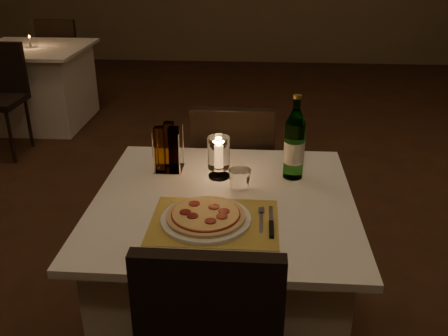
# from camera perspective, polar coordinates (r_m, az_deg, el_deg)

# --- Properties ---
(floor) EXTENTS (8.00, 10.00, 0.02)m
(floor) POSITION_cam_1_polar(r_m,az_deg,el_deg) (2.91, 0.75, -10.09)
(floor) COLOR #412414
(floor) RESTS_ON ground
(main_table) EXTENTS (1.00, 1.00, 0.74)m
(main_table) POSITION_cam_1_polar(r_m,az_deg,el_deg) (2.12, -0.04, -12.23)
(main_table) COLOR white
(main_table) RESTS_ON ground
(chair_far) EXTENTS (0.42, 0.42, 0.90)m
(chair_far) POSITION_cam_1_polar(r_m,az_deg,el_deg) (2.65, 1.06, 0.13)
(chair_far) COLOR black
(chair_far) RESTS_ON ground
(placemat) EXTENTS (0.45, 0.34, 0.00)m
(placemat) POSITION_cam_1_polar(r_m,az_deg,el_deg) (1.77, -1.11, -6.15)
(placemat) COLOR gold
(placemat) RESTS_ON main_table
(plate) EXTENTS (0.32, 0.32, 0.01)m
(plate) POSITION_cam_1_polar(r_m,az_deg,el_deg) (1.77, -2.08, -5.86)
(plate) COLOR white
(plate) RESTS_ON placemat
(pizza) EXTENTS (0.28, 0.28, 0.02)m
(pizza) POSITION_cam_1_polar(r_m,az_deg,el_deg) (1.76, -2.09, -5.41)
(pizza) COLOR #D8B77F
(pizza) RESTS_ON plate
(fork) EXTENTS (0.02, 0.18, 0.00)m
(fork) POSITION_cam_1_polar(r_m,az_deg,el_deg) (1.79, 4.27, -5.67)
(fork) COLOR silver
(fork) RESTS_ON placemat
(knife) EXTENTS (0.02, 0.22, 0.01)m
(knife) POSITION_cam_1_polar(r_m,az_deg,el_deg) (1.74, 5.43, -6.62)
(knife) COLOR black
(knife) RESTS_ON placemat
(tumbler) EXTENTS (0.09, 0.09, 0.09)m
(tumbler) POSITION_cam_1_polar(r_m,az_deg,el_deg) (1.97, 1.80, -1.39)
(tumbler) COLOR white
(tumbler) RESTS_ON main_table
(water_bottle) EXTENTS (0.09, 0.09, 0.35)m
(water_bottle) POSITION_cam_1_polar(r_m,az_deg,el_deg) (2.06, 8.05, 2.60)
(water_bottle) COLOR #68B15F
(water_bottle) RESTS_ON main_table
(hurricane_candle) EXTENTS (0.09, 0.09, 0.18)m
(hurricane_candle) POSITION_cam_1_polar(r_m,az_deg,el_deg) (2.05, -0.61, 1.61)
(hurricane_candle) COLOR white
(hurricane_candle) RESTS_ON main_table
(cruet_caddy) EXTENTS (0.12, 0.12, 0.21)m
(cruet_caddy) POSITION_cam_1_polar(r_m,az_deg,el_deg) (2.13, -6.43, 2.10)
(cruet_caddy) COLOR white
(cruet_caddy) RESTS_ON main_table
(neighbor_table_left) EXTENTS (1.00, 1.00, 0.74)m
(neighbor_table_left) POSITION_cam_1_polar(r_m,az_deg,el_deg) (5.18, -20.59, 8.82)
(neighbor_table_left) COLOR white
(neighbor_table_left) RESTS_ON ground
(neighbor_chair_lb) EXTENTS (0.42, 0.42, 0.90)m
(neighbor_chair_lb) POSITION_cam_1_polar(r_m,az_deg,el_deg) (5.78, -18.05, 12.50)
(neighbor_chair_lb) COLOR black
(neighbor_chair_lb) RESTS_ON ground
(neighbor_candle_left) EXTENTS (0.03, 0.03, 0.11)m
(neighbor_candle_left) POSITION_cam_1_polar(r_m,az_deg,el_deg) (5.09, -21.29, 13.30)
(neighbor_candle_left) COLOR white
(neighbor_candle_left) RESTS_ON neighbor_table_left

